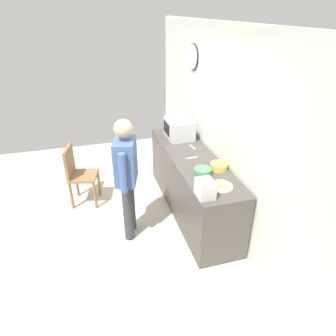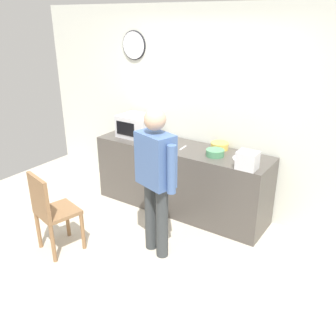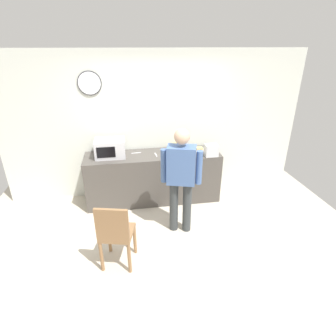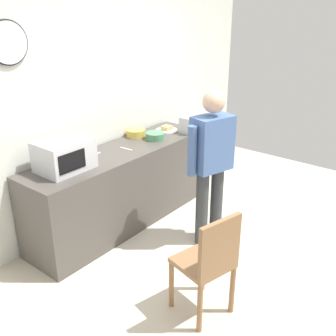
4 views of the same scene
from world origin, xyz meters
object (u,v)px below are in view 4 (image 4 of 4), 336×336
at_px(cereal_bowl, 155,136).
at_px(toaster, 190,125).
at_px(microwave, 64,155).
at_px(fork_utensil, 95,155).
at_px(sandwich_plate, 167,129).
at_px(spoon_utensil, 126,149).
at_px(wooden_chair, 209,261).
at_px(salad_bowl, 136,133).
at_px(person_standing, 211,158).

height_order(cereal_bowl, toaster, toaster).
bearing_deg(microwave, fork_utensil, 9.75).
xyz_separation_m(microwave, toaster, (1.71, -0.25, -0.05)).
relative_size(sandwich_plate, spoon_utensil, 1.63).
bearing_deg(wooden_chair, spoon_utensil, 65.81).
bearing_deg(wooden_chair, fork_utensil, 77.77).
distance_m(microwave, cereal_bowl, 1.24).
bearing_deg(microwave, wooden_chair, -87.55).
distance_m(sandwich_plate, spoon_utensil, 0.80).
distance_m(salad_bowl, person_standing, 1.18).
height_order(fork_utensil, spoon_utensil, same).
distance_m(salad_bowl, wooden_chair, 2.14).
relative_size(microwave, wooden_chair, 0.53).
height_order(toaster, person_standing, person_standing).
height_order(spoon_utensil, wooden_chair, wooden_chair).
bearing_deg(sandwich_plate, person_standing, -118.46).
bearing_deg(fork_utensil, cereal_bowl, -11.43).
bearing_deg(toaster, wooden_chair, -139.92).
bearing_deg(toaster, microwave, 171.70).
distance_m(toaster, fork_utensil, 1.31).
height_order(microwave, cereal_bowl, microwave).
distance_m(toaster, person_standing, 1.02).
height_order(salad_bowl, toaster, toaster).
bearing_deg(sandwich_plate, spoon_utensil, -175.09).
height_order(sandwich_plate, salad_bowl, salad_bowl).
distance_m(spoon_utensil, person_standing, 0.98).
height_order(sandwich_plate, cereal_bowl, cereal_bowl).
distance_m(microwave, wooden_chair, 1.71).
bearing_deg(wooden_chair, salad_bowl, 58.33).
distance_m(person_standing, wooden_chair, 1.21).
relative_size(salad_bowl, wooden_chair, 0.24).
distance_m(fork_utensil, spoon_utensil, 0.36).
bearing_deg(toaster, cereal_bowl, 160.88).
relative_size(cereal_bowl, person_standing, 0.13).
distance_m(sandwich_plate, wooden_chair, 2.25).
bearing_deg(cereal_bowl, person_standing, -103.06).
xyz_separation_m(sandwich_plate, spoon_utensil, (-0.80, -0.07, -0.01)).
distance_m(salad_bowl, fork_utensil, 0.74).
bearing_deg(spoon_utensil, microwave, 175.45).
relative_size(sandwich_plate, cereal_bowl, 1.26).
height_order(microwave, person_standing, person_standing).
bearing_deg(salad_bowl, sandwich_plate, -21.18).
distance_m(microwave, person_standing, 1.44).
distance_m(fork_utensil, wooden_chair, 1.78).
bearing_deg(toaster, spoon_utensil, 168.65).
relative_size(microwave, fork_utensil, 2.94).
bearing_deg(cereal_bowl, wooden_chair, -127.15).
relative_size(fork_utensil, spoon_utensil, 1.00).
xyz_separation_m(sandwich_plate, cereal_bowl, (-0.34, -0.09, 0.02)).
bearing_deg(spoon_utensil, cereal_bowl, -3.03).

